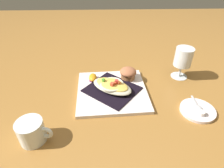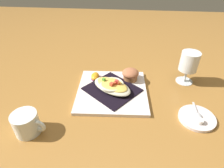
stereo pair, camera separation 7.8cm
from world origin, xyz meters
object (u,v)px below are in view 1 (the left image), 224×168
Objects in this scene: stemmed_glass at (183,59)px; spoon at (198,108)px; gratin_dish at (112,86)px; square_plate at (112,91)px; muffin at (128,73)px; orange_garnish at (93,78)px; creamer_cup_0 at (201,113)px; coffee_mug at (32,132)px; creamer_saucer at (197,110)px.

spoon is at bearing 178.59° from stemmed_glass.
spoon is at bearing -110.90° from gratin_dish.
square_plate is 0.35m from stemmed_glass.
gratin_dish is at bearing 138.19° from muffin.
spoon is at bearing -116.07° from orange_garnish.
creamer_cup_0 is (-0.15, -0.32, 0.01)m from square_plate.
spoon is at bearing -110.91° from square_plate.
orange_garnish is 0.40× the size of stemmed_glass.
coffee_mug reaches higher than spoon.
creamer_cup_0 is at bearing -82.06° from coffee_mug.
stemmed_glass is at bearing -1.42° from creamer_saucer.
muffin is 0.32m from creamer_saucer.
spoon is at bearing -78.90° from coffee_mug.
coffee_mug reaches higher than square_plate.
orange_garnish is at bearing 63.93° from spoon.
spoon is (-0.20, -0.40, -0.01)m from orange_garnish.
muffin is 3.08× the size of creamer_cup_0.
muffin is at bearing -41.86° from square_plate.
stemmed_glass is at bearing -83.58° from muffin.
gratin_dish is 0.34m from spoon.
gratin_dish reaches higher than creamer_cup_0.
muffin is 0.50× the size of stemmed_glass.
orange_garnish reaches higher than square_plate.
spoon is (0.11, -0.58, -0.02)m from coffee_mug.
muffin reaches higher than spoon.
stemmed_glass is at bearing -84.76° from orange_garnish.
creamer_cup_0 reaches higher than square_plate.
stemmed_glass is (0.35, -0.58, 0.06)m from coffee_mug.
stemmed_glass is 0.28m from creamer_cup_0.
muffin is 1.27× the size of orange_garnish.
orange_garnish is 0.64× the size of spoon.
muffin is 0.66× the size of coffee_mug.
gratin_dish is 0.34m from creamer_saucer.
square_plate is at bearing 69.09° from spoon.
stemmed_glass is (0.03, -0.25, 0.05)m from muffin.
orange_garnish is (0.07, 0.08, 0.02)m from square_plate.
gratin_dish reaches higher than creamer_saucer.
orange_garnish is at bearing 95.24° from stemmed_glass.
muffin is 0.32m from spoon.
gratin_dish is 0.11m from muffin.
spoon is (-0.12, -0.32, -0.02)m from gratin_dish.
creamer_cup_0 is (-0.27, 0.01, -0.08)m from stemmed_glass.
orange_garnish reaches higher than spoon.
muffin is 0.46m from coffee_mug.
muffin is at bearing -46.25° from coffee_mug.
square_plate is at bearing -132.00° from orange_garnish.
muffin is at bearing -41.81° from gratin_dish.
spoon is at bearing -2.07° from creamer_cup_0.
orange_garnish is at bearing 63.49° from creamer_saucer.
orange_garnish reaches higher than creamer_saucer.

